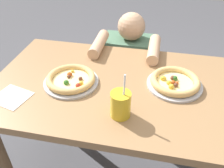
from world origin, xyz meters
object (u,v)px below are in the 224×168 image
at_px(diner_seated, 129,76).
at_px(pizza_far, 175,82).
at_px(drink_cup_colored, 121,104).
at_px(pizza_near, 71,80).

bearing_deg(diner_seated, pizza_far, -60.28).
xyz_separation_m(pizza_far, diner_seated, (-0.30, 0.52, -0.36)).
bearing_deg(drink_cup_colored, pizza_far, 48.94).
bearing_deg(pizza_near, drink_cup_colored, -31.85).
distance_m(pizza_far, drink_cup_colored, 0.35).
xyz_separation_m(pizza_near, diner_seated, (0.22, 0.61, -0.36)).
relative_size(drink_cup_colored, diner_seated, 0.23).
xyz_separation_m(pizza_far, drink_cup_colored, (-0.23, -0.26, 0.04)).
height_order(drink_cup_colored, diner_seated, drink_cup_colored).
bearing_deg(drink_cup_colored, diner_seated, 94.86).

